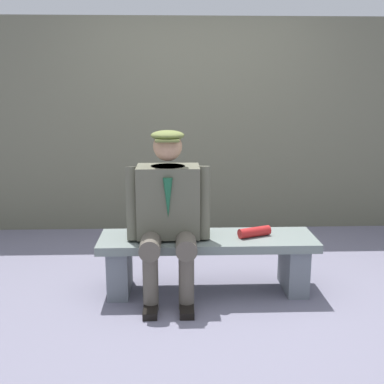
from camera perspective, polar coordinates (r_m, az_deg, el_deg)
name	(u,v)px	position (r m, az deg, el deg)	size (l,w,h in m)	color
ground_plane	(207,290)	(3.78, 1.83, -11.68)	(30.00, 30.00, 0.00)	slate
bench	(207,254)	(3.66, 1.86, -7.45)	(1.64, 0.47, 0.43)	slate
seated_man	(168,208)	(3.48, -2.87, -1.95)	(0.63, 0.64, 1.24)	#595847
rolled_magazine	(254,232)	(3.64, 7.51, -4.78)	(0.07, 0.07, 0.26)	#B21E1E
stadium_wall	(197,126)	(5.24, 0.59, 7.96)	(12.00, 0.24, 2.26)	#63634F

